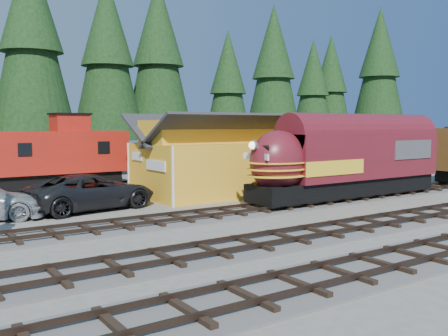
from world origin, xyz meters
TOP-DOWN VIEW (x-y plane):
  - ground at (0.00, 0.00)m, footprint 120.00×120.00m
  - track_siding at (10.00, 4.00)m, footprint 68.00×3.20m
  - track_spur at (-10.00, 18.00)m, footprint 32.00×3.20m
  - depot at (-0.00, 10.50)m, footprint 12.80×7.00m
  - conifer_backdrop at (5.30, 24.11)m, footprint 81.72×22.64m
  - locomotive at (3.71, 4.00)m, footprint 14.48×2.88m
  - caboose at (-9.26, 18.00)m, footprint 9.48×2.75m
  - pickup_truck_a at (-9.92, 9.39)m, footprint 7.37×4.24m

SIDE VIEW (x-z plane):
  - ground at x=0.00m, z-range 0.00..0.00m
  - track_siding at x=10.00m, z-range -0.11..0.22m
  - track_spur at x=-10.00m, z-range -0.11..0.22m
  - pickup_truck_a at x=-9.92m, z-range 0.00..1.93m
  - locomotive at x=3.71m, z-range 0.37..4.30m
  - caboose at x=-9.26m, z-range 0.00..4.93m
  - depot at x=0.00m, z-range 0.31..5.61m
  - conifer_backdrop at x=5.30m, z-range 1.71..18.45m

